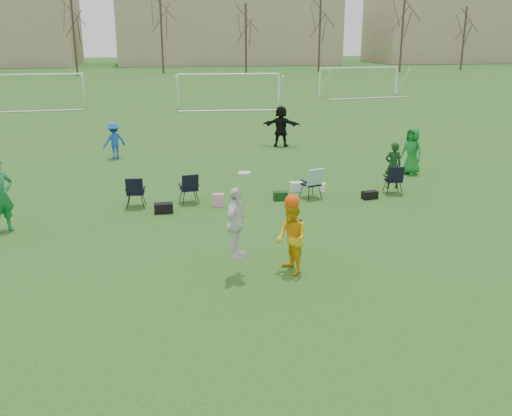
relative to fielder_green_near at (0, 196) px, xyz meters
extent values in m
plane|color=#204D18|center=(5.46, -6.07, -1.02)|extent=(260.00, 260.00, 0.00)
imported|color=#157739|center=(0.00, 0.00, 0.00)|extent=(0.88, 0.85, 2.03)
imported|color=#1849B6|center=(2.39, 9.28, -0.25)|extent=(1.15, 0.97, 1.54)
imported|color=#157827|center=(13.74, 4.39, -0.12)|extent=(0.93, 1.04, 1.79)
imported|color=black|center=(10.03, 10.76, -0.05)|extent=(1.88, 1.15, 1.93)
imported|color=white|center=(5.80, -4.05, 0.22)|extent=(0.77, 1.00, 1.59)
imported|color=yellow|center=(7.04, -4.04, -0.20)|extent=(0.77, 0.90, 1.63)
sphere|color=#EA460C|center=(7.04, -4.04, 0.65)|extent=(0.33, 0.33, 0.33)
cylinder|color=white|center=(6.00, -4.03, 1.33)|extent=(0.27, 0.27, 0.03)
imported|color=#0F3713|center=(11.97, 1.99, -0.08)|extent=(0.61, 0.43, 1.57)
cube|color=black|center=(4.30, 0.97, -0.87)|extent=(0.56, 0.32, 0.30)
cube|color=pink|center=(6.00, 1.38, -0.82)|extent=(0.39, 0.29, 0.40)
cube|color=#0F3812|center=(8.05, 1.73, -0.88)|extent=(0.47, 0.32, 0.28)
cube|color=white|center=(8.82, 2.68, -0.86)|extent=(0.43, 0.31, 0.32)
cylinder|color=white|center=(9.65, 2.44, -0.87)|extent=(0.26, 0.26, 0.30)
cube|color=black|center=(10.95, 1.36, -0.89)|extent=(0.54, 0.34, 0.26)
cube|color=black|center=(3.47, 1.78, -0.54)|extent=(0.64, 0.64, 0.96)
cube|color=black|center=(5.13, 1.95, -0.54)|extent=(0.68, 0.68, 0.96)
cube|color=black|center=(9.10, 1.86, -0.54)|extent=(0.76, 0.76, 0.96)
cube|color=black|center=(11.97, 1.89, -0.54)|extent=(0.67, 0.67, 0.96)
cylinder|color=white|center=(-0.91, 28.25, 0.18)|extent=(0.12, 0.12, 2.40)
cylinder|color=white|center=(-4.54, 27.93, 1.38)|extent=(7.28, 0.76, 0.12)
cylinder|color=white|center=(5.82, 26.19, 0.18)|extent=(0.12, 0.12, 2.40)
cylinder|color=white|center=(13.10, 25.68, 0.18)|extent=(0.12, 0.12, 2.40)
cylinder|color=white|center=(9.46, 25.93, 1.38)|extent=(7.29, 0.63, 0.12)
cylinder|color=white|center=(17.84, 31.42, 0.18)|extent=(0.12, 0.12, 2.40)
cylinder|color=white|center=(25.07, 32.44, 0.18)|extent=(0.12, 0.12, 2.40)
cylinder|color=white|center=(21.46, 31.93, 1.38)|extent=(7.25, 1.13, 0.12)
cylinder|color=#382B21|center=(-5.54, 62.43, 4.08)|extent=(0.28, 0.28, 10.20)
cylinder|color=#382B21|center=(5.46, 65.43, 4.68)|extent=(0.28, 0.28, 11.40)
cylinder|color=#382B21|center=(16.46, 62.43, 3.48)|extent=(0.28, 0.28, 9.00)
cylinder|color=#382B21|center=(27.46, 65.43, 4.08)|extent=(0.28, 0.28, 10.20)
cylinder|color=#382B21|center=(38.46, 62.43, 4.68)|extent=(0.28, 0.28, 11.40)
cylinder|color=#382B21|center=(49.46, 65.43, 3.48)|extent=(0.28, 0.28, 9.00)
cube|color=tan|center=(17.46, 89.93, 4.48)|extent=(38.00, 16.00, 11.00)
cube|color=tan|center=(60.46, 89.93, 5.48)|extent=(30.00, 16.00, 13.00)
camera|label=1|loc=(4.23, -15.61, 4.14)|focal=40.00mm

